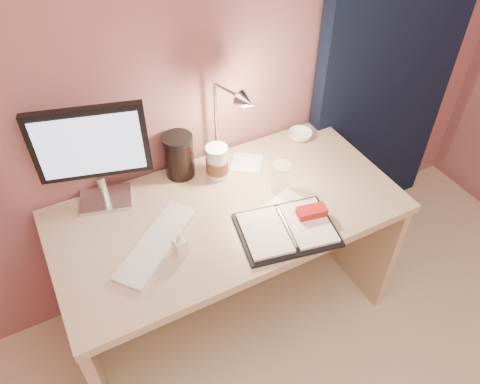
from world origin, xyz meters
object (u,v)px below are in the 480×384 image
dark_jar (179,158)px  coffee_cup (217,163)px  desk_lamp (218,125)px  lotion_bottle (180,243)px  bowl (300,135)px  desk (221,234)px  planner (289,228)px  keyboard (157,243)px  monitor (92,149)px  clear_cup (281,178)px

dark_jar → coffee_cup: bearing=-33.4°
desk_lamp → lotion_bottle: bearing=-153.5°
lotion_bottle → desk_lamp: 0.50m
coffee_cup → bowl: (0.47, 0.06, -0.05)m
desk → coffee_cup: size_ratio=9.09×
desk → planner: 0.40m
desk → keyboard: 0.41m
lotion_bottle → keyboard: bearing=130.3°
monitor → clear_cup: size_ratio=3.27×
coffee_cup → clear_cup: size_ratio=1.12×
bowl → lotion_bottle: size_ratio=1.12×
desk → monitor: 0.68m
monitor → dark_jar: bearing=17.9°
planner → monitor: bearing=151.1°
desk → monitor: bearing=154.6°
keyboard → dark_jar: dark_jar is taller
monitor → keyboard: 0.42m
monitor → keyboard: size_ratio=1.08×
dark_jar → bowl: bearing=-2.3°
coffee_cup → dark_jar: size_ratio=0.88×
coffee_cup → bowl: 0.47m
monitor → clear_cup: monitor is taller
bowl → desk_lamp: 0.51m
desk → dark_jar: 0.39m
dark_jar → desk_lamp: (0.15, -0.08, 0.17)m
coffee_cup → bowl: bearing=7.8°
planner → clear_cup: (0.09, 0.21, 0.05)m
coffee_cup → dark_jar: (-0.13, 0.09, 0.02)m
clear_cup → planner: bearing=-113.0°
planner → desk_lamp: size_ratio=1.00×
keyboard → planner: bearing=-58.4°
coffee_cup → lotion_bottle: (-0.30, -0.32, -0.02)m
desk → planner: (0.15, -0.29, 0.24)m
desk → clear_cup: clear_cup is taller
monitor → lotion_bottle: size_ratio=4.40×
coffee_cup → desk_lamp: size_ratio=0.38×
desk → keyboard: bearing=-159.2°
bowl → lotion_bottle: 0.86m
monitor → keyboard: (0.10, -0.32, -0.26)m
clear_cup → monitor: bearing=157.2°
bowl → lotion_bottle: lotion_bottle is taller
monitor → coffee_cup: size_ratio=2.91×
desk → keyboard: keyboard is taller
keyboard → dark_jar: (0.24, 0.34, 0.08)m
desk → desk_lamp: bearing=63.6°
lotion_bottle → desk_lamp: (0.32, 0.33, 0.21)m
monitor → lotion_bottle: 0.48m
lotion_bottle → coffee_cup: bearing=46.7°
monitor → coffee_cup: monitor is taller
desk → planner: planner is taller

